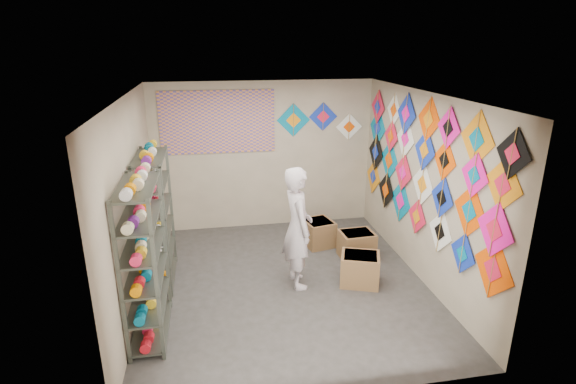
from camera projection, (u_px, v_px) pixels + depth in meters
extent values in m
plane|color=#34312E|center=(285.00, 283.00, 6.54)|extent=(4.50, 4.50, 0.00)
plane|color=tan|center=(264.00, 156.00, 8.21)|extent=(4.00, 0.00, 4.00)
plane|color=tan|center=(328.00, 277.00, 4.01)|extent=(4.00, 0.00, 4.00)
plane|color=tan|center=(132.00, 205.00, 5.77)|extent=(0.00, 4.50, 4.50)
plane|color=tan|center=(422.00, 188.00, 6.45)|extent=(0.00, 4.50, 4.50)
plane|color=#665F56|center=(284.00, 95.00, 5.68)|extent=(4.50, 4.50, 0.00)
cube|color=#4C5147|center=(145.00, 262.00, 5.15)|extent=(0.40, 1.10, 1.90)
cube|color=#4C5147|center=(156.00, 220.00, 6.36)|extent=(0.40, 1.10, 1.90)
cylinder|color=#FF2253|center=(138.00, 275.00, 4.67)|extent=(0.12, 0.10, 0.12)
cylinder|color=#FF8900|center=(141.00, 266.00, 4.85)|extent=(0.12, 0.10, 0.12)
cylinder|color=yellow|center=(143.00, 258.00, 5.03)|extent=(0.12, 0.10, 0.12)
cylinder|color=white|center=(145.00, 251.00, 5.20)|extent=(0.12, 0.10, 0.12)
cylinder|color=red|center=(147.00, 244.00, 5.38)|extent=(0.12, 0.10, 0.12)
cylinder|color=#6D1F89|center=(149.00, 237.00, 5.56)|extent=(0.12, 0.10, 0.12)
cylinder|color=beige|center=(152.00, 227.00, 5.88)|extent=(0.12, 0.10, 0.12)
cylinder|color=#066380|center=(153.00, 221.00, 6.06)|extent=(0.12, 0.10, 0.12)
cylinder|color=#FF2253|center=(154.00, 216.00, 6.24)|extent=(0.12, 0.10, 0.12)
cylinder|color=#FF8900|center=(156.00, 211.00, 6.42)|extent=(0.12, 0.10, 0.12)
cylinder|color=yellow|center=(157.00, 206.00, 6.60)|extent=(0.12, 0.10, 0.12)
cylinder|color=white|center=(158.00, 202.00, 6.77)|extent=(0.12, 0.10, 0.12)
cube|color=#FC4D00|center=(493.00, 269.00, 4.87)|extent=(0.03, 0.70, 0.70)
cube|color=#1331B4|center=(463.00, 254.00, 5.43)|extent=(0.02, 0.53, 0.53)
cube|color=white|center=(440.00, 232.00, 5.97)|extent=(0.03, 0.60, 0.60)
cube|color=red|center=(417.00, 217.00, 6.59)|extent=(0.02, 0.54, 0.54)
cube|color=#007399|center=(401.00, 201.00, 7.16)|extent=(0.01, 0.71, 0.71)
cube|color=black|center=(386.00, 190.00, 7.69)|extent=(0.03, 0.64, 0.64)
cube|color=orange|center=(373.00, 176.00, 8.29)|extent=(0.03, 0.65, 0.65)
cube|color=#FF10A0|center=(495.00, 230.00, 4.78)|extent=(0.02, 0.63, 0.63)
cube|color=#FC4D00|center=(470.00, 211.00, 5.26)|extent=(0.01, 0.67, 0.67)
cube|color=#1331B4|center=(442.00, 198.00, 5.84)|extent=(0.03, 0.56, 0.56)
cube|color=white|center=(423.00, 184.00, 6.39)|extent=(0.02, 0.63, 0.63)
cube|color=red|center=(403.00, 172.00, 6.97)|extent=(0.03, 0.58, 0.58)
cube|color=#007399|center=(389.00, 160.00, 7.52)|extent=(0.02, 0.71, 0.71)
cube|color=black|center=(376.00, 152.00, 8.06)|extent=(0.02, 0.67, 0.67)
cube|color=orange|center=(503.00, 185.00, 4.63)|extent=(0.02, 0.62, 0.62)
cube|color=#FF10A0|center=(474.00, 175.00, 5.09)|extent=(0.02, 0.54, 0.54)
cube|color=#FC4D00|center=(445.00, 160.00, 5.75)|extent=(0.02, 0.55, 0.55)
cube|color=#1331B4|center=(425.00, 150.00, 6.23)|extent=(0.03, 0.59, 0.59)
cube|color=white|center=(405.00, 139.00, 6.85)|extent=(0.03, 0.61, 0.61)
cube|color=red|center=(391.00, 136.00, 7.35)|extent=(0.03, 0.53, 0.53)
cube|color=#007399|center=(378.00, 128.00, 7.95)|extent=(0.04, 0.71, 0.71)
cube|color=black|center=(513.00, 154.00, 4.42)|extent=(0.03, 0.54, 0.54)
cube|color=orange|center=(477.00, 139.00, 5.03)|extent=(0.01, 0.66, 0.66)
cube|color=#FF10A0|center=(449.00, 128.00, 5.58)|extent=(0.01, 0.54, 0.54)
cube|color=#FC4D00|center=(429.00, 119.00, 6.10)|extent=(0.04, 0.63, 0.63)
cube|color=#1331B4|center=(406.00, 114.00, 6.74)|extent=(0.03, 0.63, 0.63)
cube|color=white|center=(394.00, 110.00, 7.21)|extent=(0.02, 0.54, 0.54)
cube|color=red|center=(378.00, 107.00, 7.84)|extent=(0.01, 0.59, 0.59)
cube|color=#007399|center=(293.00, 120.00, 8.08)|extent=(0.61, 0.02, 0.61)
cube|color=#1331B4|center=(323.00, 117.00, 8.16)|extent=(0.53, 0.02, 0.53)
cube|color=white|center=(349.00, 127.00, 8.31)|extent=(0.50, 0.02, 0.50)
cube|color=#564493|center=(218.00, 122.00, 7.84)|extent=(2.00, 0.01, 1.10)
imported|color=beige|center=(298.00, 228.00, 6.27)|extent=(0.72, 0.54, 1.76)
cube|color=brown|center=(360.00, 269.00, 6.48)|extent=(0.66, 0.61, 0.45)
cube|color=brown|center=(357.00, 245.00, 7.26)|extent=(0.56, 0.47, 0.44)
cube|color=brown|center=(318.00, 233.00, 7.71)|extent=(0.56, 0.59, 0.44)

